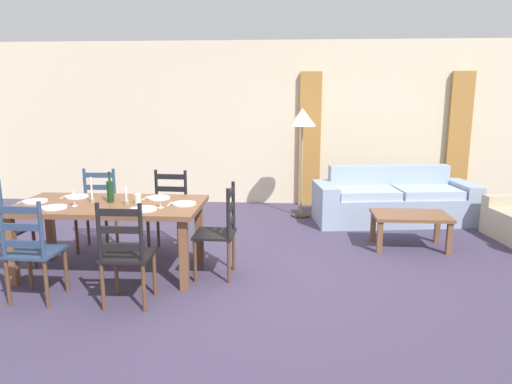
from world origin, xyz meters
The scene contains 32 objects.
ground_plane centered at (0.00, 0.00, -0.01)m, with size 9.60×9.60×0.02m, color #413752.
wall_far centered at (0.00, 3.30, 1.35)m, with size 9.60×0.16×2.70m, color beige.
curtain_panel_left centered at (0.84, 3.16, 1.10)m, with size 0.35×0.08×2.20m, color #AF7737.
curtain_panel_right centered at (3.24, 3.16, 1.10)m, with size 0.35×0.08×2.20m, color #AF7737.
dining_table centered at (-1.32, -0.14, 0.66)m, with size 1.90×0.96×0.75m.
dining_chair_near_left centered at (-1.76, -0.87, 0.48)m, with size 0.44×0.42×0.96m.
dining_chair_near_right centered at (-0.90, -0.89, 0.48)m, with size 0.43×0.41×0.96m.
dining_chair_far_left centered at (-1.79, 0.65, 0.48)m, with size 0.43×0.41×0.96m.
dining_chair_far_right centered at (-0.90, 0.61, 0.48)m, with size 0.44×0.42×0.96m.
dining_chair_head_west centered at (-2.47, -0.18, 0.48)m, with size 0.43×0.45×0.96m.
dining_chair_head_east centered at (-0.18, -0.14, 0.48)m, with size 0.41×0.43×0.96m.
dinner_plate_near_left centered at (-1.77, -0.39, 0.76)m, with size 0.24×0.24×0.02m, color white.
fork_near_left centered at (-1.92, -0.39, 0.75)m, with size 0.02×0.17×0.01m, color silver.
dinner_plate_near_right centered at (-0.87, -0.39, 0.76)m, with size 0.24×0.24×0.02m, color white.
fork_near_right centered at (-1.02, -0.39, 0.75)m, with size 0.02×0.17×0.01m, color silver.
dinner_plate_far_left centered at (-1.77, 0.11, 0.76)m, with size 0.24×0.24×0.02m, color white.
fork_far_left centered at (-1.92, 0.11, 0.75)m, with size 0.02×0.17×0.01m, color silver.
dinner_plate_far_right centered at (-0.87, 0.11, 0.76)m, with size 0.24×0.24×0.02m, color white.
fork_far_right centered at (-1.02, 0.11, 0.75)m, with size 0.02×0.17×0.01m, color silver.
dinner_plate_head_west centered at (-2.10, -0.14, 0.76)m, with size 0.24×0.24×0.02m, color white.
fork_head_west centered at (-2.25, -0.14, 0.75)m, with size 0.02×0.17×0.01m, color silver.
dinner_plate_head_east centered at (-0.54, -0.14, 0.76)m, with size 0.24×0.24×0.02m, color white.
fork_head_east centered at (-0.69, -0.14, 0.75)m, with size 0.02×0.17×0.01m, color silver.
wine_bottle centered at (-1.32, -0.09, 0.87)m, with size 0.07×0.07×0.32m.
wine_glass_near_left centered at (-1.62, -0.28, 0.86)m, with size 0.06×0.06×0.16m.
wine_glass_near_right centered at (-0.74, -0.30, 0.86)m, with size 0.06×0.06×0.16m.
coffee_cup_primary centered at (-1.03, -0.11, 0.80)m, with size 0.07×0.07×0.09m, color beige.
candle_tall centered at (-1.50, -0.12, 0.83)m, with size 0.05×0.05×0.27m.
candle_short centered at (-1.12, -0.18, 0.80)m, with size 0.05×0.05×0.18m.
couch centered at (2.04, 2.16, 0.29)m, with size 2.37×1.11×0.80m.
coffee_table centered at (1.99, 0.94, 0.36)m, with size 0.90×0.56×0.42m.
standing_lamp centered at (0.69, 2.34, 1.41)m, with size 0.40×0.40×1.64m.
Camera 1 is at (0.51, -4.71, 1.85)m, focal length 33.13 mm.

